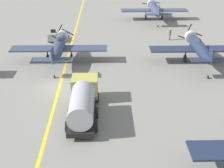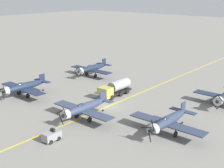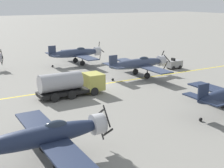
% 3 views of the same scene
% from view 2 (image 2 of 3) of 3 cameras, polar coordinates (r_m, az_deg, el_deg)
% --- Properties ---
extents(ground_plane, '(400.00, 400.00, 0.00)m').
position_cam_2_polar(ground_plane, '(56.79, -0.96, -4.22)').
color(ground_plane, gray).
extents(taxiway_stripe, '(0.30, 160.00, 0.01)m').
position_cam_2_polar(taxiway_stripe, '(56.79, -0.96, -4.22)').
color(taxiway_stripe, yellow).
rests_on(taxiway_stripe, ground).
extents(airplane_mid_center, '(12.00, 9.98, 3.65)m').
position_cam_2_polar(airplane_mid_center, '(51.05, -5.11, -4.36)').
color(airplane_mid_center, '#353F59').
rests_on(airplane_mid_center, ground).
extents(airplane_near_right, '(12.00, 9.98, 3.65)m').
position_cam_2_polar(airplane_near_right, '(76.44, -3.70, 2.90)').
color(airplane_near_right, '#1E2841').
rests_on(airplane_near_right, ground).
extents(airplane_mid_left, '(12.00, 9.98, 3.76)m').
position_cam_2_polar(airplane_mid_left, '(46.72, 10.24, -6.65)').
color(airplane_mid_left, '#2F3953').
rests_on(airplane_mid_left, ground).
extents(airplane_mid_right, '(12.00, 9.98, 3.71)m').
position_cam_2_polar(airplane_mid_right, '(64.20, -15.79, -0.46)').
color(airplane_mid_right, '#202A43').
rests_on(airplane_mid_right, ground).
extents(fuel_tanker, '(2.68, 8.00, 2.98)m').
position_cam_2_polar(fuel_tanker, '(62.30, 0.55, -0.81)').
color(fuel_tanker, black).
rests_on(fuel_tanker, ground).
extents(tow_tractor, '(1.57, 2.60, 1.79)m').
position_cam_2_polar(tow_tractor, '(45.17, -10.97, -9.25)').
color(tow_tractor, gray).
rests_on(tow_tractor, ground).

